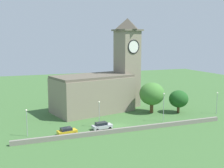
{
  "coord_description": "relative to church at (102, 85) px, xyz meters",
  "views": [
    {
      "loc": [
        -26.26,
        -63.88,
        21.07
      ],
      "look_at": [
        0.57,
        6.4,
        9.54
      ],
      "focal_mm": 46.11,
      "sensor_mm": 36.0,
      "label": 1
    }
  ],
  "objects": [
    {
      "name": "streetlamp_east_mid",
      "position": [
        29.36,
        -16.16,
        -3.49
      ],
      "size": [
        0.44,
        0.44,
        6.29
      ],
      "color": "#9EA0A5",
      "rests_on": "ground"
    },
    {
      "name": "streetlamp_central",
      "position": [
        10.73,
        -17.79,
        -2.75
      ],
      "size": [
        0.44,
        0.44,
        7.59
      ],
      "color": "#9EA0A5",
      "rests_on": "ground"
    },
    {
      "name": "tree_riverside_east",
      "position": [
        12.43,
        -8.37,
        -2.19
      ],
      "size": [
        7.3,
        7.3,
        8.89
      ],
      "color": "brown",
      "rests_on": "ground"
    },
    {
      "name": "streetlamp_west_mid",
      "position": [
        -6.34,
        -16.2,
        -3.44
      ],
      "size": [
        0.44,
        0.44,
        6.39
      ],
      "color": "#9EA0A5",
      "rests_on": "ground"
    },
    {
      "name": "ground_plane",
      "position": [
        -1.45,
        -2.06,
        -7.76
      ],
      "size": [
        200.0,
        200.0,
        0.0
      ],
      "primitive_type": "plane",
      "color": "#3D6633"
    },
    {
      "name": "car_silver",
      "position": [
        -6.42,
        -18.42,
        -6.86
      ],
      "size": [
        4.97,
        2.63,
        1.77
      ],
      "color": "silver",
      "rests_on": "ground"
    },
    {
      "name": "church",
      "position": [
        0.0,
        0.0,
        0.0
      ],
      "size": [
        29.3,
        17.44,
        27.78
      ],
      "color": "gray",
      "rests_on": "ground"
    },
    {
      "name": "streetlamp_west_end",
      "position": [
        -23.42,
        -17.17,
        -3.61
      ],
      "size": [
        0.44,
        0.44,
        6.1
      ],
      "color": "#9EA0A5",
      "rests_on": "ground"
    },
    {
      "name": "tree_by_tower",
      "position": [
        19.7,
        -11.22,
        -3.68
      ],
      "size": [
        5.57,
        5.57,
        6.61
      ],
      "color": "brown",
      "rests_on": "ground"
    },
    {
      "name": "quay_barrier",
      "position": [
        -1.45,
        -22.06,
        -7.25
      ],
      "size": [
        51.72,
        0.7,
        1.02
      ],
      "primitive_type": "cube",
      "color": "gray",
      "rests_on": "ground"
    },
    {
      "name": "car_yellow",
      "position": [
        -15.07,
        -19.51,
        -6.88
      ],
      "size": [
        4.56,
        2.79,
        1.73
      ],
      "color": "gold",
      "rests_on": "ground"
    }
  ]
}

